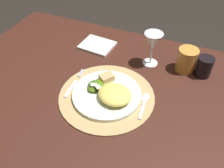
% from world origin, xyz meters
% --- Properties ---
extents(dining_table, '(1.38, 0.87, 0.72)m').
position_xyz_m(dining_table, '(0.00, 0.00, 0.58)').
color(dining_table, '#3C1D14').
rests_on(dining_table, ground).
extents(placemat, '(0.35, 0.35, 0.01)m').
position_xyz_m(placemat, '(-0.04, -0.02, 0.72)').
color(placemat, tan).
rests_on(placemat, dining_table).
extents(dinner_plate, '(0.25, 0.25, 0.01)m').
position_xyz_m(dinner_plate, '(-0.04, -0.02, 0.73)').
color(dinner_plate, silver).
rests_on(dinner_plate, placemat).
extents(pasta_serving, '(0.15, 0.14, 0.04)m').
position_xyz_m(pasta_serving, '(0.00, -0.04, 0.76)').
color(pasta_serving, '#E9D35F').
rests_on(pasta_serving, dinner_plate).
extents(salad_greens, '(0.07, 0.09, 0.03)m').
position_xyz_m(salad_greens, '(-0.09, -0.01, 0.75)').
color(salad_greens, '#4B6E10').
rests_on(salad_greens, dinner_plate).
extents(bread_piece, '(0.06, 0.06, 0.02)m').
position_xyz_m(bread_piece, '(-0.06, 0.04, 0.75)').
color(bread_piece, tan).
rests_on(bread_piece, dinner_plate).
extents(fork, '(0.02, 0.16, 0.00)m').
position_xyz_m(fork, '(-0.18, -0.02, 0.73)').
color(fork, silver).
rests_on(fork, placemat).
extents(spoon, '(0.03, 0.13, 0.01)m').
position_xyz_m(spoon, '(0.10, 0.00, 0.73)').
color(spoon, silver).
rests_on(spoon, placemat).
extents(napkin, '(0.16, 0.13, 0.01)m').
position_xyz_m(napkin, '(-0.21, 0.25, 0.73)').
color(napkin, white).
rests_on(napkin, dining_table).
extents(wine_glass, '(0.07, 0.07, 0.15)m').
position_xyz_m(wine_glass, '(0.05, 0.23, 0.82)').
color(wine_glass, silver).
rests_on(wine_glass, dining_table).
extents(amber_tumbler, '(0.08, 0.08, 0.10)m').
position_xyz_m(amber_tumbler, '(0.20, 0.24, 0.77)').
color(amber_tumbler, gold).
rests_on(amber_tumbler, dining_table).
extents(dark_tumbler, '(0.06, 0.06, 0.08)m').
position_xyz_m(dark_tumbler, '(0.27, 0.24, 0.76)').
color(dark_tumbler, black).
rests_on(dark_tumbler, dining_table).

